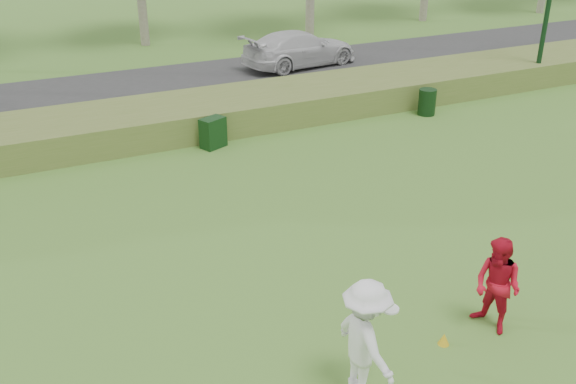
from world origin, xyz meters
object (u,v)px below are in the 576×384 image
trash_bin (427,102)px  car_right (300,49)px  cone_yellow (444,339)px  utility_cabinet (213,133)px  player_red (497,286)px  player_white (365,341)px

trash_bin → car_right: size_ratio=0.17×
cone_yellow → utility_cabinet: bearing=92.8°
player_red → cone_yellow: player_red is taller
player_red → cone_yellow: (-1.03, -0.00, -0.78)m
utility_cabinet → car_right: 9.72m
player_white → car_right: 19.62m
utility_cabinet → trash_bin: utility_cabinet is taller
cone_yellow → trash_bin: trash_bin is taller
player_red → trash_bin: (6.03, 10.09, -0.45)m
player_white → player_red: size_ratio=1.13×
cone_yellow → trash_bin: (7.07, 10.09, 0.33)m
player_red → cone_yellow: size_ratio=8.19×
player_white → utility_cabinet: size_ratio=2.21×
player_white → car_right: size_ratio=0.39×
player_red → car_right: 18.26m
car_right → player_white: bearing=147.5°
player_white → car_right: player_white is taller
cone_yellow → car_right: bearing=71.3°
cone_yellow → utility_cabinet: (-0.50, 10.34, 0.35)m
utility_cabinet → trash_bin: bearing=-25.9°
cone_yellow → utility_cabinet: 10.35m
player_red → player_white: bearing=-92.9°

